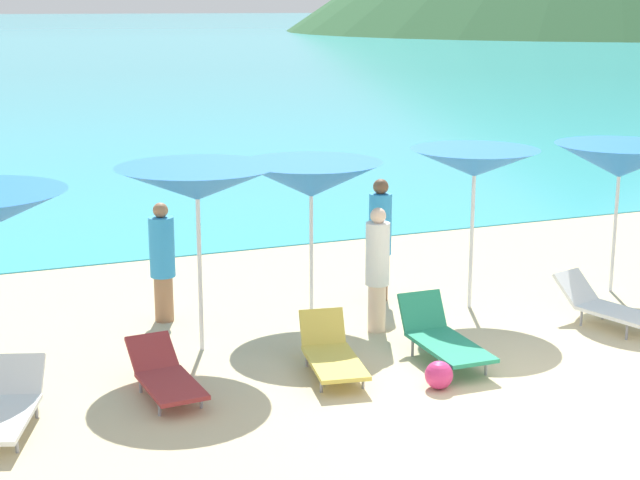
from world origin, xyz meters
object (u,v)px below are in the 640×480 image
umbrella_3 (311,180)px  lounge_chair_7 (165,375)px  beachgoer_2 (380,236)px  umbrella_4 (475,163)px  beachgoer_0 (377,266)px  umbrella_5 (620,161)px  lounge_chair_1 (604,305)px  beach_ball (439,375)px  lounge_chair_3 (442,337)px  beachgoer_1 (162,259)px  umbrella_2 (197,184)px  lounge_chair_2 (5,407)px  lounge_chair_0 (331,353)px

umbrella_3 → lounge_chair_7: 3.78m
beachgoer_2 → lounge_chair_7: bearing=-27.0°
umbrella_4 → beachgoer_0: bearing=-165.5°
lounge_chair_7 → beachgoer_2: 4.55m
umbrella_5 → lounge_chair_1: umbrella_5 is taller
umbrella_4 → beach_ball: bearing=-127.1°
umbrella_5 → umbrella_4: bearing=176.9°
umbrella_5 → lounge_chair_3: umbrella_5 is taller
umbrella_3 → beach_ball: size_ratio=6.68×
umbrella_5 → beach_ball: 5.33m
beachgoer_1 → beachgoer_2: 3.21m
umbrella_2 → beachgoer_2: umbrella_2 is taller
umbrella_5 → beachgoer_1: 6.90m
umbrella_5 → lounge_chair_2: bearing=-169.6°
umbrella_3 → beach_ball: umbrella_3 is taller
lounge_chair_2 → lounge_chair_7: 1.77m
umbrella_5 → lounge_chair_1: (-1.17, -1.30, -1.72)m
umbrella_3 → beachgoer_0: size_ratio=1.29×
umbrella_5 → lounge_chair_2: 9.38m
lounge_chair_1 → beachgoer_1: bearing=140.3°
umbrella_4 → umbrella_2: bearing=-176.4°
lounge_chair_0 → umbrella_2: bearing=141.1°
lounge_chair_2 → beachgoer_2: size_ratio=0.89×
lounge_chair_3 → lounge_chair_7: (-3.42, 0.25, -0.07)m
umbrella_4 → lounge_chair_3: bearing=-129.4°
umbrella_4 → beachgoer_0: 2.15m
umbrella_2 → lounge_chair_7: bearing=-121.6°
umbrella_3 → beachgoer_1: umbrella_3 is taller
umbrella_2 → lounge_chair_2: 3.53m
umbrella_4 → lounge_chair_7: bearing=-162.6°
umbrella_5 → beachgoer_1: size_ratio=1.35×
umbrella_5 → lounge_chair_7: size_ratio=1.52×
lounge_chair_2 → beach_ball: lounge_chair_2 is taller
umbrella_3 → lounge_chair_0: bearing=-106.0°
lounge_chair_7 → beachgoer_1: beachgoer_1 is taller
umbrella_2 → lounge_chair_1: 5.79m
umbrella_5 → lounge_chair_0: size_ratio=1.54×
lounge_chair_2 → beach_ball: 4.76m
umbrella_2 → lounge_chair_7: 2.44m
umbrella_2 → lounge_chair_0: (1.21, -1.39, -1.90)m
umbrella_4 → beachgoer_0: (-1.71, -0.44, -1.22)m
beachgoer_2 → beach_ball: (-0.88, -3.38, -0.81)m
umbrella_4 → beachgoer_2: (-1.06, 0.83, -1.15)m
beachgoer_0 → beachgoer_2: size_ratio=0.93×
umbrella_2 → lounge_chair_3: umbrella_2 is taller
lounge_chair_7 → beachgoer_1: bearing=72.8°
beachgoer_1 → beachgoer_2: (3.20, -0.25, 0.09)m
umbrella_2 → umbrella_3: umbrella_2 is taller
umbrella_4 → beachgoer_1: size_ratio=1.38×
lounge_chair_3 → beach_ball: 0.92m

